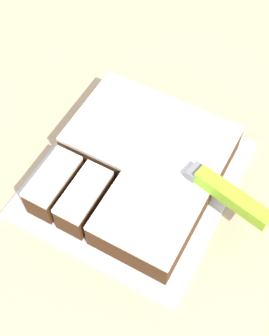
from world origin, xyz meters
The scene contains 5 objects.
ground_plane centered at (0.00, 0.00, 0.00)m, with size 8.00×8.00×0.00m, color #4C4742.
countertop centered at (0.00, 0.00, 0.48)m, with size 1.40×1.10×0.95m.
cake_board centered at (-0.05, -0.04, 0.96)m, with size 0.29×0.31×0.01m.
cake centered at (-0.04, -0.03, 0.99)m, with size 0.24×0.26×0.06m.
knife centered at (0.08, -0.03, 1.02)m, with size 0.28×0.08×0.02m.
Camera 1 is at (0.14, -0.37, 1.59)m, focal length 50.00 mm.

